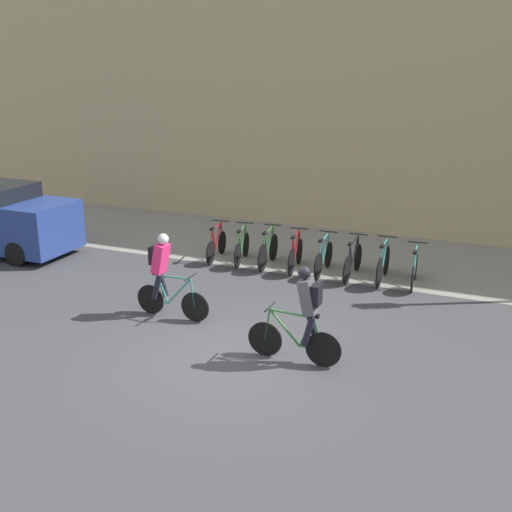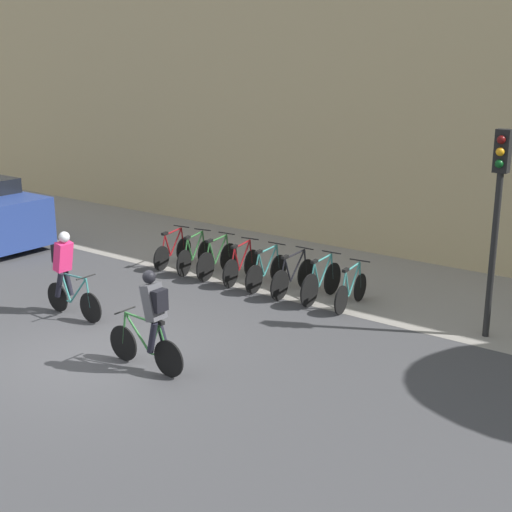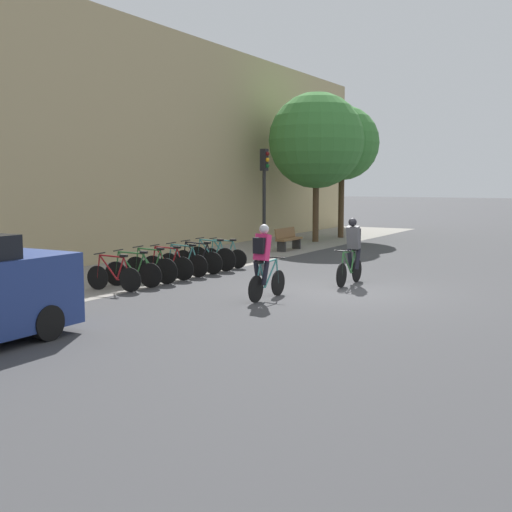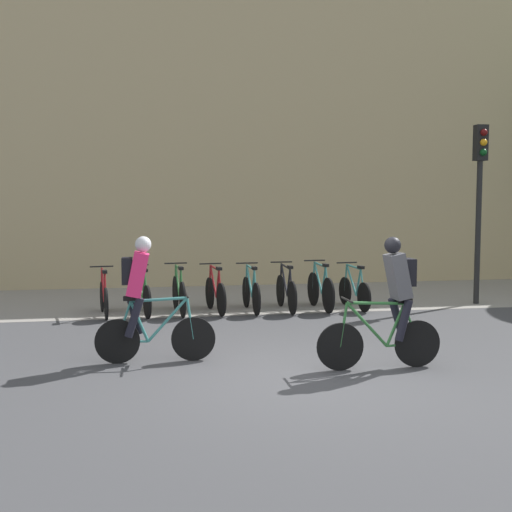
{
  "view_description": "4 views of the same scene",
  "coord_description": "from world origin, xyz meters",
  "px_view_note": "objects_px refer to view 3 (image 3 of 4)",
  "views": [
    {
      "loc": [
        4.41,
        -9.33,
        5.1
      ],
      "look_at": [
        -0.79,
        2.82,
        0.94
      ],
      "focal_mm": 45.0,
      "sensor_mm": 36.0,
      "label": 1
    },
    {
      "loc": [
        9.17,
        -7.47,
        5.09
      ],
      "look_at": [
        1.32,
        2.92,
        1.41
      ],
      "focal_mm": 50.0,
      "sensor_mm": 36.0,
      "label": 2
    },
    {
      "loc": [
        -14.71,
        -6.0,
        2.7
      ],
      "look_at": [
        -0.32,
        2.29,
        0.78
      ],
      "focal_mm": 45.0,
      "sensor_mm": 36.0,
      "label": 3
    },
    {
      "loc": [
        -2.01,
        -7.74,
        2.21
      ],
      "look_at": [
        -0.29,
        2.18,
        1.36
      ],
      "focal_mm": 45.0,
      "sensor_mm": 36.0,
      "label": 4
    }
  ],
  "objects_px": {
    "cyclist_pink": "(263,259)",
    "parked_bike_1": "(133,272)",
    "parked_bike_0": "(114,276)",
    "bench": "(288,239)",
    "parked_bike_5": "(198,260)",
    "parked_bike_4": "(183,263)",
    "parked_bike_2": "(151,268)",
    "cyclist_grey": "(352,249)",
    "parked_bike_7": "(224,256)",
    "traffic_light_pole": "(264,183)",
    "parked_bike_3": "(168,265)",
    "parked_bike_6": "(212,257)"
  },
  "relations": [
    {
      "from": "cyclist_pink",
      "to": "parked_bike_4",
      "type": "xyz_separation_m",
      "value": [
        2.15,
        3.85,
        -0.55
      ]
    },
    {
      "from": "cyclist_pink",
      "to": "parked_bike_4",
      "type": "bearing_deg",
      "value": 60.77
    },
    {
      "from": "parked_bike_0",
      "to": "parked_bike_4",
      "type": "xyz_separation_m",
      "value": [
        2.91,
        0.0,
        0.01
      ]
    },
    {
      "from": "parked_bike_0",
      "to": "parked_bike_4",
      "type": "bearing_deg",
      "value": 0.0
    },
    {
      "from": "parked_bike_3",
      "to": "traffic_light_pole",
      "type": "relative_size",
      "value": 0.42
    },
    {
      "from": "parked_bike_0",
      "to": "parked_bike_3",
      "type": "relative_size",
      "value": 0.97
    },
    {
      "from": "parked_bike_6",
      "to": "bench",
      "type": "relative_size",
      "value": 1.05
    },
    {
      "from": "cyclist_grey",
      "to": "parked_bike_7",
      "type": "relative_size",
      "value": 1.13
    },
    {
      "from": "parked_bike_0",
      "to": "parked_bike_2",
      "type": "height_order",
      "value": "parked_bike_2"
    },
    {
      "from": "parked_bike_6",
      "to": "parked_bike_2",
      "type": "bearing_deg",
      "value": 180.0
    },
    {
      "from": "parked_bike_1",
      "to": "parked_bike_4",
      "type": "xyz_separation_m",
      "value": [
        2.18,
        -0.0,
        0.0
      ]
    },
    {
      "from": "parked_bike_1",
      "to": "parked_bike_7",
      "type": "distance_m",
      "value": 4.36
    },
    {
      "from": "cyclist_pink",
      "to": "cyclist_grey",
      "type": "distance_m",
      "value": 3.39
    },
    {
      "from": "cyclist_grey",
      "to": "parked_bike_6",
      "type": "relative_size",
      "value": 1.03
    },
    {
      "from": "parked_bike_4",
      "to": "bench",
      "type": "bearing_deg",
      "value": 4.54
    },
    {
      "from": "parked_bike_2",
      "to": "parked_bike_7",
      "type": "distance_m",
      "value": 3.64
    },
    {
      "from": "parked_bike_0",
      "to": "parked_bike_1",
      "type": "bearing_deg",
      "value": 0.01
    },
    {
      "from": "parked_bike_0",
      "to": "parked_bike_3",
      "type": "xyz_separation_m",
      "value": [
        2.18,
        0.0,
        0.01
      ]
    },
    {
      "from": "parked_bike_1",
      "to": "parked_bike_5",
      "type": "bearing_deg",
      "value": -0.01
    },
    {
      "from": "bench",
      "to": "traffic_light_pole",
      "type": "bearing_deg",
      "value": -170.05
    },
    {
      "from": "parked_bike_2",
      "to": "bench",
      "type": "distance_m",
      "value": 9.28
    },
    {
      "from": "parked_bike_0",
      "to": "bench",
      "type": "bearing_deg",
      "value": 3.31
    },
    {
      "from": "parked_bike_4",
      "to": "parked_bike_6",
      "type": "bearing_deg",
      "value": 0.04
    },
    {
      "from": "parked_bike_5",
      "to": "bench",
      "type": "bearing_deg",
      "value": 5.01
    },
    {
      "from": "traffic_light_pole",
      "to": "cyclist_grey",
      "type": "bearing_deg",
      "value": -128.68
    },
    {
      "from": "parked_bike_3",
      "to": "parked_bike_5",
      "type": "height_order",
      "value": "parked_bike_5"
    },
    {
      "from": "cyclist_pink",
      "to": "parked_bike_1",
      "type": "height_order",
      "value": "cyclist_pink"
    },
    {
      "from": "parked_bike_1",
      "to": "parked_bike_2",
      "type": "relative_size",
      "value": 0.98
    },
    {
      "from": "bench",
      "to": "parked_bike_0",
      "type": "bearing_deg",
      "value": -176.69
    },
    {
      "from": "cyclist_pink",
      "to": "bench",
      "type": "distance_m",
      "value": 10.93
    },
    {
      "from": "parked_bike_3",
      "to": "parked_bike_4",
      "type": "height_order",
      "value": "parked_bike_3"
    },
    {
      "from": "traffic_light_pole",
      "to": "parked_bike_5",
      "type": "bearing_deg",
      "value": -178.28
    },
    {
      "from": "cyclist_grey",
      "to": "parked_bike_4",
      "type": "relative_size",
      "value": 1.07
    },
    {
      "from": "cyclist_grey",
      "to": "bench",
      "type": "bearing_deg",
      "value": 38.6
    },
    {
      "from": "parked_bike_1",
      "to": "parked_bike_2",
      "type": "height_order",
      "value": "parked_bike_2"
    },
    {
      "from": "parked_bike_2",
      "to": "parked_bike_1",
      "type": "bearing_deg",
      "value": -179.92
    },
    {
      "from": "cyclist_pink",
      "to": "traffic_light_pole",
      "type": "xyz_separation_m",
      "value": [
        7.16,
        3.98,
        1.71
      ]
    },
    {
      "from": "parked_bike_2",
      "to": "cyclist_grey",
      "type": "bearing_deg",
      "value": -61.33
    },
    {
      "from": "cyclist_pink",
      "to": "parked_bike_1",
      "type": "distance_m",
      "value": 3.89
    },
    {
      "from": "parked_bike_1",
      "to": "traffic_light_pole",
      "type": "relative_size",
      "value": 0.42
    },
    {
      "from": "cyclist_grey",
      "to": "bench",
      "type": "xyz_separation_m",
      "value": [
        6.68,
        5.34,
        -0.48
      ]
    },
    {
      "from": "parked_bike_5",
      "to": "parked_bike_7",
      "type": "bearing_deg",
      "value": 0.01
    },
    {
      "from": "cyclist_grey",
      "to": "parked_bike_7",
      "type": "distance_m",
      "value": 4.87
    },
    {
      "from": "parked_bike_5",
      "to": "cyclist_pink",
      "type": "bearing_deg",
      "value": -126.81
    },
    {
      "from": "parked_bike_7",
      "to": "bench",
      "type": "xyz_separation_m",
      "value": [
        5.63,
        0.62,
        0.09
      ]
    },
    {
      "from": "parked_bike_7",
      "to": "bench",
      "type": "bearing_deg",
      "value": 6.29
    },
    {
      "from": "cyclist_grey",
      "to": "parked_bike_0",
      "type": "height_order",
      "value": "cyclist_grey"
    },
    {
      "from": "parked_bike_4",
      "to": "parked_bike_0",
      "type": "bearing_deg",
      "value": -180.0
    },
    {
      "from": "parked_bike_5",
      "to": "parked_bike_4",
      "type": "bearing_deg",
      "value": 179.96
    },
    {
      "from": "parked_bike_2",
      "to": "parked_bike_3",
      "type": "distance_m",
      "value": 0.73
    }
  ]
}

